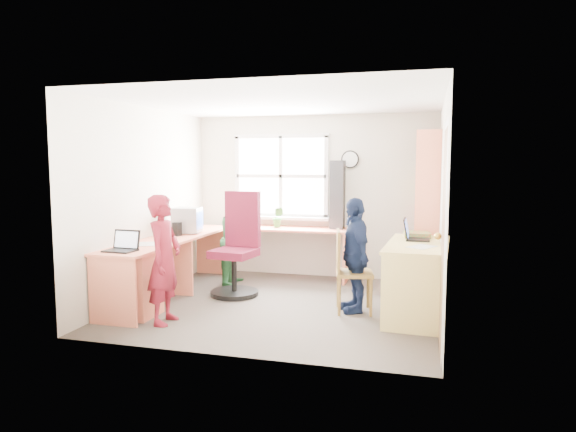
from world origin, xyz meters
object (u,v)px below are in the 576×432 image
object	(u,v)px
wooden_chair	(348,268)
cd_tower	(337,195)
bookshelf	(427,216)
swivel_chair	(238,251)
person_red	(164,259)
laptop_left	(123,246)
laptop_right	(413,235)
potted_plant	(278,217)
person_green	(237,239)
crt_monitor	(187,220)
l_desk	(172,266)
person_navy	(355,255)
right_desk	(417,263)

from	to	relation	value
wooden_chair	cd_tower	xyz separation A→B (m)	(-0.39, 1.57, 0.73)
bookshelf	swivel_chair	bearing A→B (deg)	-160.70
person_red	laptop_left	bearing A→B (deg)	83.64
laptop_right	swivel_chair	bearing A→B (deg)	87.61
laptop_left	potted_plant	xyz separation A→B (m)	(1.06, 2.36, 0.10)
potted_plant	person_green	size ratio (longest dim) A/B	0.24
crt_monitor	potted_plant	xyz separation A→B (m)	(1.02, 0.90, -0.03)
laptop_right	person_green	size ratio (longest dim) A/B	0.28
bookshelf	swivel_chair	size ratio (longest dim) A/B	1.58
bookshelf	cd_tower	bearing A→B (deg)	165.73
bookshelf	person_red	distance (m)	3.45
potted_plant	person_green	bearing A→B (deg)	-131.39
potted_plant	person_red	bearing A→B (deg)	-103.11
person_green	laptop_right	bearing A→B (deg)	-109.56
crt_monitor	laptop_right	bearing A→B (deg)	-13.40
bookshelf	l_desk	bearing A→B (deg)	-153.57
swivel_chair	person_red	distance (m)	1.38
swivel_chair	person_navy	world-z (taller)	swivel_chair
crt_monitor	laptop_left	distance (m)	1.47
laptop_left	potted_plant	bearing A→B (deg)	69.10
person_green	laptop_left	bearing A→B (deg)	156.69
person_red	cd_tower	bearing A→B (deg)	-33.46
cd_tower	bookshelf	bearing A→B (deg)	-11.82
person_red	person_navy	bearing A→B (deg)	-66.64
person_red	person_navy	size ratio (longest dim) A/B	1.05
wooden_chair	potted_plant	bearing A→B (deg)	118.99
swivel_chair	laptop_left	distance (m)	1.57
laptop_left	potted_plant	size ratio (longest dim) A/B	1.12
right_desk	swivel_chair	xyz separation A→B (m)	(-2.26, 0.36, -0.02)
l_desk	bookshelf	distance (m)	3.35
potted_plant	person_navy	size ratio (longest dim) A/B	0.23
person_green	crt_monitor	bearing A→B (deg)	119.00
swivel_chair	laptop_left	world-z (taller)	swivel_chair
wooden_chair	crt_monitor	xyz separation A→B (m)	(-2.28, 0.57, 0.42)
cd_tower	person_green	xyz separation A→B (m)	(-1.32, -0.61, -0.61)
bookshelf	person_red	world-z (taller)	bookshelf
right_desk	person_navy	bearing A→B (deg)	-175.00
potted_plant	person_red	distance (m)	2.46
wooden_chair	person_navy	bearing A→B (deg)	22.70
person_red	person_green	world-z (taller)	person_red
swivel_chair	person_green	distance (m)	0.58
l_desk	person_navy	world-z (taller)	person_navy
laptop_left	wooden_chair	bearing A→B (deg)	24.36
cd_tower	potted_plant	world-z (taller)	cd_tower
crt_monitor	laptop_right	world-z (taller)	crt_monitor
laptop_left	potted_plant	world-z (taller)	potted_plant
right_desk	cd_tower	bearing A→B (deg)	130.75
l_desk	laptop_right	bearing A→B (deg)	11.07
right_desk	bookshelf	distance (m)	1.25
bookshelf	person_navy	distance (m)	1.48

